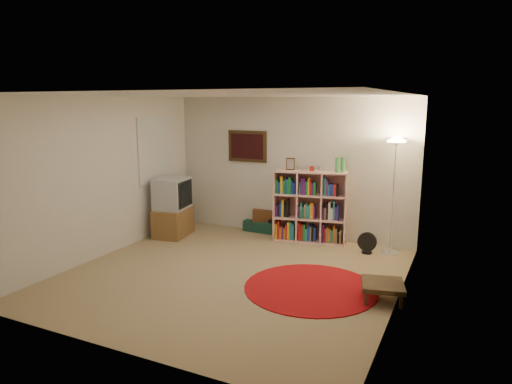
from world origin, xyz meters
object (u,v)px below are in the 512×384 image
floor_fan (367,243)px  suitcase (262,225)px  tv_stand (173,208)px  side_table (383,286)px  bookshelf (309,208)px  floor_lamp (395,158)px

floor_fan → suitcase: (-2.10, 0.50, -0.08)m
floor_fan → tv_stand: 3.47m
floor_fan → side_table: bearing=-76.8°
bookshelf → suitcase: bearing=154.7°
bookshelf → side_table: bearing=-60.7°
floor_lamp → suitcase: (-2.44, 0.32, -1.46)m
bookshelf → suitcase: bookshelf is taller
side_table → bookshelf: bearing=129.9°
floor_lamp → suitcase: size_ratio=2.97×
floor_lamp → floor_fan: floor_lamp is taller
side_table → tv_stand: bearing=163.0°
floor_lamp → floor_fan: size_ratio=5.33×
suitcase → side_table: 3.45m
floor_fan → suitcase: 2.16m
tv_stand → suitcase: (1.32, 1.00, -0.42)m
floor_fan → side_table: floor_fan is taller
bookshelf → side_table: 2.57m
suitcase → side_table: size_ratio=1.03×
side_table → suitcase: bearing=140.1°
bookshelf → tv_stand: size_ratio=1.40×
floor_lamp → tv_stand: (-3.76, -0.67, -1.04)m
floor_fan → suitcase: floor_fan is taller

